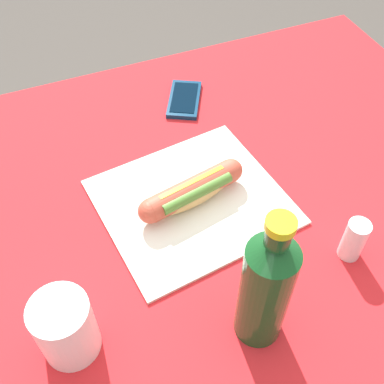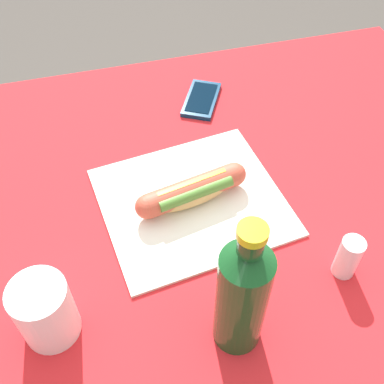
{
  "view_description": "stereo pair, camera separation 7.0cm",
  "coord_description": "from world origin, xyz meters",
  "px_view_note": "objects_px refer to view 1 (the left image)",
  "views": [
    {
      "loc": [
        0.23,
        0.51,
        1.42
      ],
      "look_at": [
        0.03,
        0.01,
        0.78
      ],
      "focal_mm": 44.73,
      "sensor_mm": 36.0,
      "label": 1
    },
    {
      "loc": [
        0.17,
        0.53,
        1.42
      ],
      "look_at": [
        0.03,
        0.01,
        0.78
      ],
      "focal_mm": 44.73,
      "sensor_mm": 36.0,
      "label": 2
    }
  ],
  "objects_px": {
    "hot_dog": "(192,191)",
    "salt_shaker": "(354,240)",
    "cell_phone": "(184,99)",
    "soda_bottle": "(266,288)",
    "drinking_cup": "(66,328)"
  },
  "relations": [
    {
      "from": "soda_bottle",
      "to": "drinking_cup",
      "type": "bearing_deg",
      "value": -16.2
    },
    {
      "from": "cell_phone",
      "to": "salt_shaker",
      "type": "bearing_deg",
      "value": 102.71
    },
    {
      "from": "hot_dog",
      "to": "salt_shaker",
      "type": "distance_m",
      "value": 0.28
    },
    {
      "from": "hot_dog",
      "to": "cell_phone",
      "type": "height_order",
      "value": "hot_dog"
    },
    {
      "from": "soda_bottle",
      "to": "salt_shaker",
      "type": "relative_size",
      "value": 3.29
    },
    {
      "from": "hot_dog",
      "to": "drinking_cup",
      "type": "relative_size",
      "value": 1.89
    },
    {
      "from": "hot_dog",
      "to": "salt_shaker",
      "type": "bearing_deg",
      "value": 135.25
    },
    {
      "from": "hot_dog",
      "to": "soda_bottle",
      "type": "relative_size",
      "value": 0.8
    },
    {
      "from": "soda_bottle",
      "to": "drinking_cup",
      "type": "xyz_separation_m",
      "value": [
        0.26,
        -0.07,
        -0.06
      ]
    },
    {
      "from": "cell_phone",
      "to": "drinking_cup",
      "type": "height_order",
      "value": "drinking_cup"
    },
    {
      "from": "soda_bottle",
      "to": "drinking_cup",
      "type": "relative_size",
      "value": 2.35
    },
    {
      "from": "soda_bottle",
      "to": "salt_shaker",
      "type": "bearing_deg",
      "value": -164.16
    },
    {
      "from": "hot_dog",
      "to": "drinking_cup",
      "type": "xyz_separation_m",
      "value": [
        0.26,
        0.18,
        0.02
      ]
    },
    {
      "from": "salt_shaker",
      "to": "cell_phone",
      "type": "bearing_deg",
      "value": -77.29
    },
    {
      "from": "hot_dog",
      "to": "soda_bottle",
      "type": "distance_m",
      "value": 0.26
    }
  ]
}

